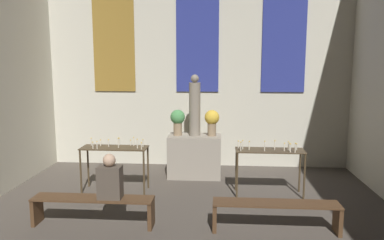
# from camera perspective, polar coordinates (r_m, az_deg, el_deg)

# --- Properties ---
(wall_back) EXTENTS (7.45, 0.16, 5.72)m
(wall_back) POSITION_cam_1_polar(r_m,az_deg,el_deg) (9.11, 0.87, 11.06)
(wall_back) COLOR beige
(wall_back) RESTS_ON ground_plane
(altar) EXTENTS (1.16, 0.68, 0.93)m
(altar) POSITION_cam_1_polar(r_m,az_deg,el_deg) (8.37, 0.41, -5.50)
(altar) COLOR gray
(altar) RESTS_ON ground_plane
(statue) EXTENTS (0.25, 0.25, 1.34)m
(statue) POSITION_cam_1_polar(r_m,az_deg,el_deg) (8.17, 0.42, 1.96)
(statue) COLOR gray
(statue) RESTS_ON altar
(flower_vase_left) EXTENTS (0.32, 0.32, 0.57)m
(flower_vase_left) POSITION_cam_1_polar(r_m,az_deg,el_deg) (8.24, -2.19, 0.03)
(flower_vase_left) COLOR #937A5B
(flower_vase_left) RESTS_ON altar
(flower_vase_right) EXTENTS (0.32, 0.32, 0.57)m
(flower_vase_right) POSITION_cam_1_polar(r_m,az_deg,el_deg) (8.19, 3.05, -0.03)
(flower_vase_right) COLOR #937A5B
(flower_vase_right) RESTS_ON altar
(candle_rack_left) EXTENTS (1.30, 0.47, 1.09)m
(candle_rack_left) POSITION_cam_1_polar(r_m,az_deg,el_deg) (7.51, -11.69, -4.97)
(candle_rack_left) COLOR #473823
(candle_rack_left) RESTS_ON ground_plane
(candle_rack_right) EXTENTS (1.30, 0.47, 1.09)m
(candle_rack_right) POSITION_cam_1_polar(r_m,az_deg,el_deg) (7.29, 11.75, -5.39)
(candle_rack_right) COLOR #473823
(candle_rack_right) RESTS_ON ground_plane
(pew_back_left) EXTENTS (1.89, 0.36, 0.45)m
(pew_back_left) POSITION_cam_1_polar(r_m,az_deg,el_deg) (6.16, -14.83, -12.43)
(pew_back_left) COLOR #4C331E
(pew_back_left) RESTS_ON ground_plane
(pew_back_right) EXTENTS (1.89, 0.36, 0.45)m
(pew_back_right) POSITION_cam_1_polar(r_m,az_deg,el_deg) (5.90, 12.64, -13.30)
(pew_back_right) COLOR #4C331E
(pew_back_right) RESTS_ON ground_plane
(person_seated) EXTENTS (0.36, 0.24, 0.70)m
(person_seated) POSITION_cam_1_polar(r_m,az_deg,el_deg) (5.94, -12.40, -8.79)
(person_seated) COLOR #4C4238
(person_seated) RESTS_ON pew_back_left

